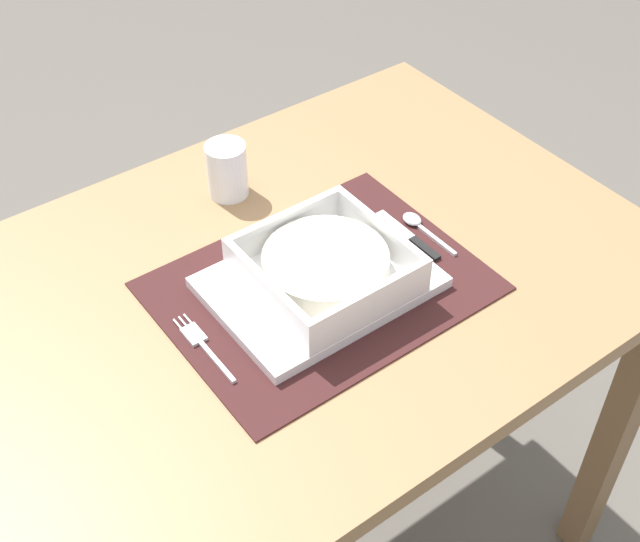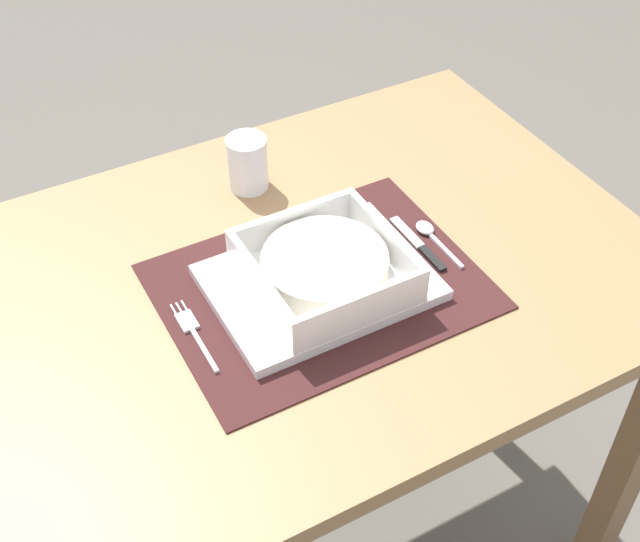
# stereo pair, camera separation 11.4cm
# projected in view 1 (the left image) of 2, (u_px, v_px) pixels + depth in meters

# --- Properties ---
(dining_table) EXTENTS (1.00, 0.71, 0.76)m
(dining_table) POSITION_uv_depth(u_px,v_px,m) (299.00, 327.00, 1.25)
(dining_table) COLOR #936D47
(dining_table) RESTS_ON ground
(placemat) EXTENTS (0.43, 0.33, 0.00)m
(placemat) POSITION_uv_depth(u_px,v_px,m) (320.00, 286.00, 1.16)
(placemat) COLOR #381919
(placemat) RESTS_ON dining_table
(serving_plate) EXTENTS (0.29, 0.22, 0.02)m
(serving_plate) POSITION_uv_depth(u_px,v_px,m) (319.00, 282.00, 1.15)
(serving_plate) COLOR white
(serving_plate) RESTS_ON placemat
(porridge_bowl) EXTENTS (0.20, 0.20, 0.06)m
(porridge_bowl) POSITION_uv_depth(u_px,v_px,m) (326.00, 268.00, 1.12)
(porridge_bowl) COLOR white
(porridge_bowl) RESTS_ON serving_plate
(fork) EXTENTS (0.02, 0.14, 0.00)m
(fork) POSITION_uv_depth(u_px,v_px,m) (201.00, 343.00, 1.08)
(fork) COLOR silver
(fork) RESTS_ON placemat
(spoon) EXTENTS (0.02, 0.11, 0.01)m
(spoon) POSITION_uv_depth(u_px,v_px,m) (417.00, 223.00, 1.24)
(spoon) COLOR silver
(spoon) RESTS_ON placemat
(butter_knife) EXTENTS (0.01, 0.13, 0.01)m
(butter_knife) POSITION_uv_depth(u_px,v_px,m) (412.00, 238.00, 1.22)
(butter_knife) COLOR black
(butter_knife) RESTS_ON placemat
(drinking_glass) EXTENTS (0.06, 0.06, 0.09)m
(drinking_glass) POSITION_uv_depth(u_px,v_px,m) (227.00, 173.00, 1.28)
(drinking_glass) COLOR white
(drinking_glass) RESTS_ON dining_table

